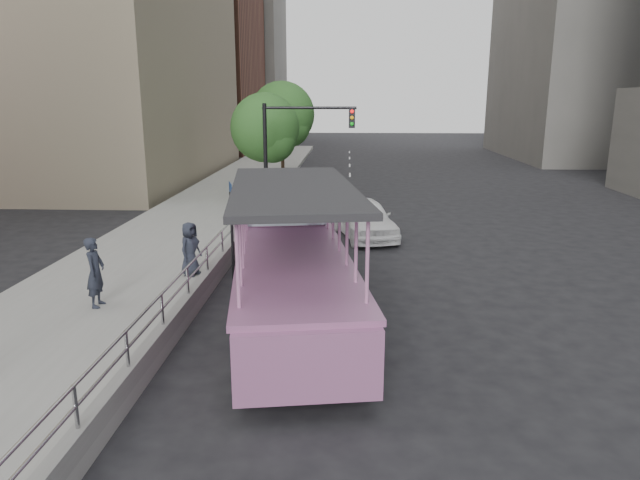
% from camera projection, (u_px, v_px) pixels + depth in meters
% --- Properties ---
extents(ground, '(160.00, 160.00, 0.00)m').
position_uv_depth(ground, '(313.00, 320.00, 14.28)').
color(ground, black).
extents(sidewalk, '(5.50, 80.00, 0.30)m').
position_uv_depth(sidewalk, '(192.00, 226.00, 24.21)').
color(sidewalk, '#9B9A95').
rests_on(sidewalk, ground).
extents(kerb_wall, '(0.24, 30.00, 0.36)m').
position_uv_depth(kerb_wall, '(208.00, 276.00, 16.25)').
color(kerb_wall, gray).
rests_on(kerb_wall, sidewalk).
extents(guardrail, '(0.07, 22.00, 0.71)m').
position_uv_depth(guardrail, '(207.00, 254.00, 16.09)').
color(guardrail, '#A7A6AA').
rests_on(guardrail, kerb_wall).
extents(duck_boat, '(4.10, 10.84, 3.52)m').
position_uv_depth(duck_boat, '(291.00, 262.00, 14.67)').
color(duck_boat, black).
rests_on(duck_boat, ground).
extents(car, '(2.94, 4.92, 1.57)m').
position_uv_depth(car, '(364.00, 218.00, 22.67)').
color(car, white).
rests_on(car, ground).
extents(pedestrian_near, '(0.45, 0.66, 1.78)m').
position_uv_depth(pedestrian_near, '(95.00, 272.00, 14.23)').
color(pedestrian_near, '#262A38').
rests_on(pedestrian_near, sidewalk).
extents(pedestrian_far, '(0.78, 0.92, 1.60)m').
position_uv_depth(pedestrian_far, '(190.00, 249.00, 16.79)').
color(pedestrian_far, '#262A38').
rests_on(pedestrian_far, sidewalk).
extents(parking_sign, '(0.21, 0.65, 2.98)m').
position_uv_depth(parking_sign, '(232.00, 220.00, 17.16)').
color(parking_sign, black).
rests_on(parking_sign, ground).
extents(traffic_signal, '(4.20, 0.32, 5.20)m').
position_uv_depth(traffic_signal, '(291.00, 142.00, 25.63)').
color(traffic_signal, black).
rests_on(traffic_signal, ground).
extents(street_tree_near, '(3.52, 3.52, 5.72)m').
position_uv_depth(street_tree_near, '(267.00, 130.00, 28.95)').
color(street_tree_near, '#382719').
rests_on(street_tree_near, ground).
extents(street_tree_far, '(3.97, 3.97, 6.45)m').
position_uv_depth(street_tree_far, '(283.00, 117.00, 34.64)').
color(street_tree_far, '#382719').
rests_on(street_tree_far, ground).
extents(midrise_brick, '(18.00, 16.00, 26.00)m').
position_uv_depth(midrise_brick, '(166.00, 22.00, 58.50)').
color(midrise_brick, brown).
rests_on(midrise_brick, ground).
extents(midrise_stone_b, '(16.00, 14.00, 20.00)m').
position_uv_depth(midrise_stone_b, '(220.00, 62.00, 74.64)').
color(midrise_stone_b, slate).
rests_on(midrise_stone_b, ground).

